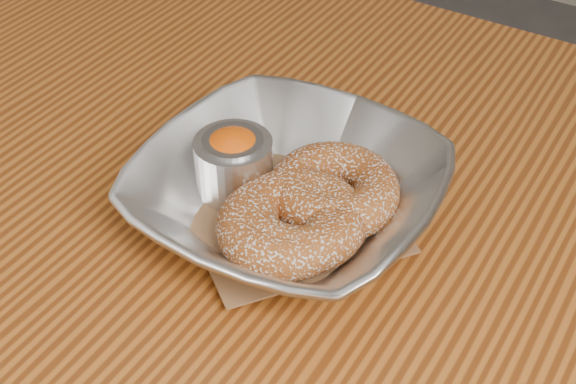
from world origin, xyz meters
The scene contains 7 objects.
table centered at (0.00, 0.00, 0.65)m, with size 1.20×0.80×0.75m.
serving_bowl centered at (-0.10, 0.03, 0.78)m, with size 0.22×0.22×0.05m, color silver.
parchment centered at (-0.10, 0.03, 0.76)m, with size 0.14×0.14×0.00m, color brown.
donut_back centered at (-0.07, 0.05, 0.78)m, with size 0.10×0.10×0.03m, color #924619.
donut_front centered at (-0.08, 0.00, 0.78)m, with size 0.10×0.10×0.03m, color #924619.
donut_extra centered at (-0.08, 0.01, 0.78)m, with size 0.10×0.10×0.03m, color #924619.
ramekin centered at (-0.15, 0.03, 0.78)m, with size 0.06×0.06×0.05m.
Camera 1 is at (0.14, -0.35, 1.16)m, focal length 50.00 mm.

